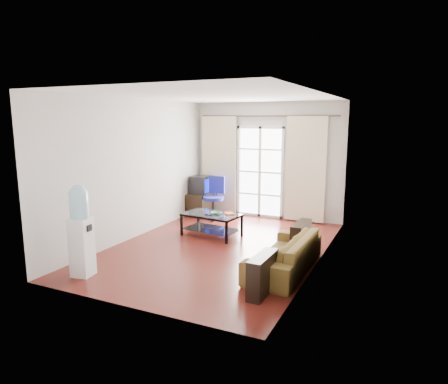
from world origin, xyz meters
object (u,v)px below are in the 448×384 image
(coffee_table, at_px, (211,222))
(tv_stand, at_px, (201,204))
(sofa, at_px, (284,253))
(water_cooler, at_px, (81,229))
(task_chair, at_px, (214,206))
(crt_tv, at_px, (201,185))

(coffee_table, bearing_deg, tv_stand, 124.79)
(sofa, distance_m, coffee_table, 2.19)
(water_cooler, bearing_deg, task_chair, 77.20)
(crt_tv, relative_size, water_cooler, 0.36)
(coffee_table, height_order, task_chair, task_chair)
(coffee_table, distance_m, crt_tv, 1.93)
(tv_stand, height_order, crt_tv, crt_tv)
(sofa, bearing_deg, water_cooler, -59.64)
(coffee_table, bearing_deg, sofa, -32.15)
(coffee_table, xyz_separation_m, tv_stand, (-1.08, 1.55, -0.03))
(tv_stand, bearing_deg, sofa, -41.35)
(tv_stand, bearing_deg, crt_tv, -76.28)
(coffee_table, height_order, crt_tv, crt_tv)
(tv_stand, bearing_deg, water_cooler, -84.82)
(task_chair, distance_m, water_cooler, 3.99)
(crt_tv, distance_m, task_chair, 0.69)
(water_cooler, bearing_deg, crt_tv, 83.88)
(water_cooler, bearing_deg, coffee_table, 63.26)
(sofa, bearing_deg, coffee_table, -121.03)
(tv_stand, height_order, water_cooler, water_cooler)
(coffee_table, bearing_deg, water_cooler, -106.95)
(sofa, xyz_separation_m, water_cooler, (-2.66, -1.49, 0.45))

